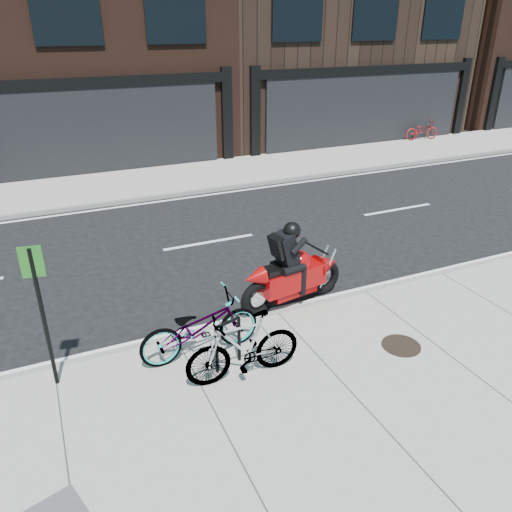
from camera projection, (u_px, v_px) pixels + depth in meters
name	position (u px, v px, depth m)	size (l,w,h in m)	color
ground	(239.00, 275.00, 11.13)	(120.00, 120.00, 0.00)	black
sidewalk_near	(374.00, 421.00, 6.98)	(60.00, 6.00, 0.13)	gray
sidewalk_far	(155.00, 181.00, 17.50)	(60.00, 3.50, 0.13)	gray
bike_rack	(228.00, 340.00, 7.80)	(0.48, 0.19, 0.84)	black
bicycle_front	(200.00, 327.00, 8.06)	(0.71, 2.03, 1.07)	gray
bicycle_rear	(243.00, 347.00, 7.54)	(0.52, 1.83, 1.10)	gray
motorcycle	(297.00, 271.00, 9.74)	(2.38, 0.75, 1.78)	black
bicycle_far	(422.00, 130.00, 23.09)	(0.57, 1.65, 0.87)	maroon
manhole_cover	(401.00, 346.00, 8.48)	(0.66, 0.66, 0.01)	black
sign_post	(41.00, 306.00, 7.04)	(0.31, 0.08, 2.29)	black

